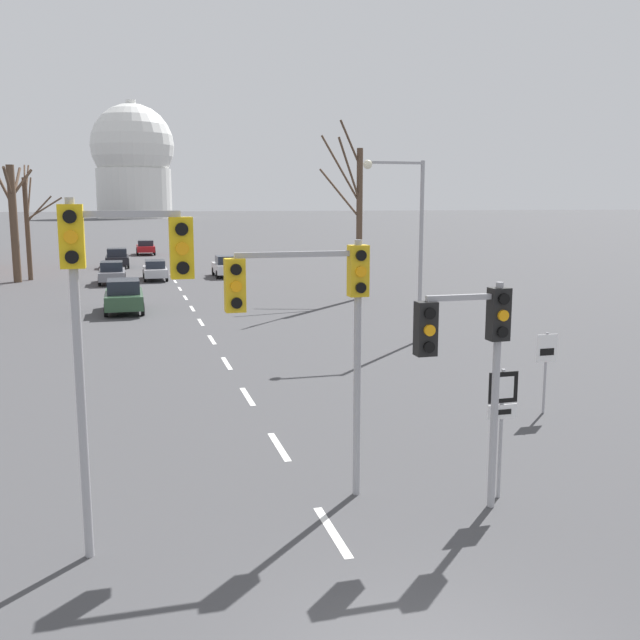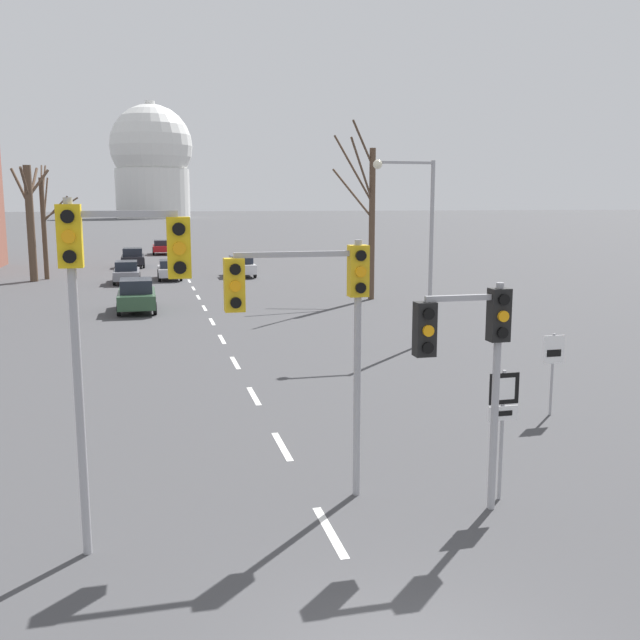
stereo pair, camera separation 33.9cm
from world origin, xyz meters
name	(u,v)px [view 2 (the right image)]	position (x,y,z in m)	size (l,w,h in m)	color
lane_stripe_0	(330,531)	(0.00, 4.12, 0.00)	(0.16, 2.00, 0.01)	silver
lane_stripe_1	(282,446)	(0.00, 8.62, 0.00)	(0.16, 2.00, 0.01)	silver
lane_stripe_2	(254,396)	(0.00, 13.12, 0.00)	(0.16, 2.00, 0.01)	silver
lane_stripe_3	(235,363)	(0.00, 17.62, 0.00)	(0.16, 2.00, 0.01)	silver
lane_stripe_4	(222,339)	(0.00, 22.12, 0.00)	(0.16, 2.00, 0.01)	silver
lane_stripe_5	(212,322)	(0.00, 26.62, 0.00)	(0.16, 2.00, 0.01)	silver
lane_stripe_6	(204,308)	(0.00, 31.12, 0.00)	(0.16, 2.00, 0.01)	silver
lane_stripe_7	(198,297)	(0.00, 35.62, 0.00)	(0.16, 2.00, 0.01)	silver
lane_stripe_8	(193,288)	(0.00, 40.12, 0.00)	(0.16, 2.00, 0.01)	silver
lane_stripe_9	(189,281)	(0.00, 44.62, 0.00)	(0.16, 2.00, 0.01)	silver
lane_stripe_10	(186,275)	(0.00, 49.12, 0.00)	(0.16, 2.00, 0.01)	silver
traffic_signal_near_right	(472,342)	(2.66, 4.33, 3.20)	(1.77, 0.34, 4.26)	#9E9EA3
traffic_signal_centre_tall	(316,305)	(0.09, 5.54, 3.80)	(2.67, 0.34, 4.98)	#9E9EA3
traffic_signal_near_left	(109,288)	(-3.50, 4.31, 4.35)	(1.98, 0.34, 5.74)	#9E9EA3
route_sign_post	(503,412)	(3.52, 4.67, 1.75)	(0.60, 0.08, 2.56)	#9E9EA3
speed_limit_sign	(553,360)	(7.49, 9.36, 1.50)	(0.60, 0.08, 2.23)	#9E9EA3
street_lamp_right	(419,229)	(7.68, 19.65, 4.58)	(2.57, 0.36, 7.27)	#9E9EA3
sedan_near_left	(127,272)	(-4.32, 44.44, 0.79)	(1.81, 4.40, 1.56)	slate
sedan_near_right	(133,258)	(-4.08, 56.93, 0.84)	(1.98, 4.11, 1.67)	black
sedan_mid_centre	(169,269)	(-1.33, 46.13, 0.74)	(1.70, 4.40, 1.44)	#B7B7BC
sedan_far_left	(137,295)	(-3.50, 30.76, 0.86)	(1.95, 4.46, 1.72)	#2D4C33
sedan_far_right	(241,266)	(4.04, 46.86, 0.81)	(1.96, 4.01, 1.61)	silver
sedan_distant_centre	(162,247)	(-1.29, 71.74, 0.80)	(1.94, 4.36, 1.55)	maroon
bare_tree_left_near	(45,222)	(-10.03, 48.55, 4.20)	(2.76, 2.94, 8.37)	brown
bare_tree_right_near	(369,215)	(9.64, 32.45, 4.90)	(2.06, 4.47, 10.03)	brown
bare_tree_left_far	(30,218)	(-10.81, 47.13, 4.52)	(2.72, 5.32, 8.17)	brown
capitol_dome	(152,162)	(0.00, 241.11, 18.58)	(27.01, 27.01, 38.15)	silver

